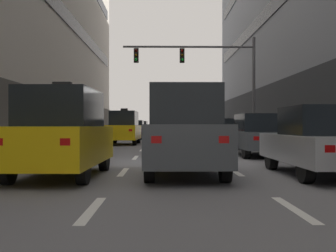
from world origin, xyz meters
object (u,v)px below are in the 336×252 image
car_driving_0 (171,134)px  traffic_signal_0 (209,69)px  car_driving_3 (184,131)px  car_driving_6 (134,130)px  taxi_driving_4 (62,133)px  car_driving_2 (139,129)px  car_parked_1 (320,142)px  car_driving_5 (170,132)px  car_parked_3 (233,134)px  car_parked_2 (258,135)px  taxi_driving_1 (124,128)px

car_driving_0 → traffic_signal_0: 4.86m
car_driving_3 → car_driving_6: size_ratio=0.99×
car_driving_3 → taxi_driving_4: (-3.02, -0.34, -0.04)m
taxi_driving_4 → traffic_signal_0: bearing=69.7°
car_driving_2 → car_parked_1: size_ratio=1.01×
car_driving_5 → car_driving_6: (-3.13, 10.00, 0.03)m
car_driving_6 → car_parked_3: bearing=-65.9°
car_parked_2 → car_driving_2: bearing=103.7°
car_driving_0 → car_parked_2: 6.42m
car_driving_0 → car_parked_2: size_ratio=0.91×
car_parked_2 → car_parked_3: car_parked_2 is taller
car_parked_3 → car_driving_5: bearing=126.1°
car_parked_2 → traffic_signal_0: (-1.23, 7.35, 3.74)m
traffic_signal_0 → car_parked_2: bearing=-80.5°
traffic_signal_0 → car_driving_6: bearing=111.8°
car_parked_2 → taxi_driving_4: bearing=-133.5°
taxi_driving_1 → car_driving_3: bearing=-79.7°
car_parked_3 → traffic_signal_0: bearing=132.1°
car_driving_2 → car_parked_1: car_parked_1 is taller
car_driving_5 → traffic_signal_0: traffic_signal_0 is taller
car_driving_6 → traffic_signal_0: 14.85m
car_driving_3 → traffic_signal_0: bearing=80.9°
taxi_driving_4 → car_parked_1: size_ratio=0.97×
car_driving_0 → car_driving_3: car_driving_3 is taller
car_driving_2 → car_driving_3: (2.99, -32.74, 0.26)m
car_driving_3 → car_driving_6: bearing=96.6°
taxi_driving_1 → car_driving_2: taxi_driving_1 is taller
taxi_driving_4 → car_driving_6: (-0.11, 27.50, -0.22)m
car_parked_1 → traffic_signal_0: traffic_signal_0 is taller
taxi_driving_1 → taxi_driving_4: taxi_driving_1 is taller
taxi_driving_4 → car_parked_3: bearing=63.2°
car_driving_2 → taxi_driving_4: 33.08m
taxi_driving_1 → car_parked_1: 18.48m
car_driving_6 → car_parked_2: (6.57, -20.69, 0.00)m
car_parked_3 → traffic_signal_0: traffic_signal_0 is taller
car_driving_3 → car_parked_3: car_driving_3 is taller
taxi_driving_1 → car_driving_5: bearing=1.4°
car_parked_3 → taxi_driving_4: bearing=-116.8°
car_driving_5 → car_parked_3: 5.83m
car_driving_5 → car_driving_2: bearing=100.8°
taxi_driving_4 → car_driving_6: size_ratio=0.96×
car_driving_2 → car_parked_2: size_ratio=1.00×
taxi_driving_1 → car_driving_3: taxi_driving_1 is taller
taxi_driving_1 → car_driving_2: (0.12, 15.65, -0.26)m
car_driving_3 → taxi_driving_4: bearing=-173.6°
car_driving_0 → car_driving_2: 21.09m
car_driving_5 → car_driving_6: size_ratio=0.96×
car_parked_3 → traffic_signal_0: 4.21m
taxi_driving_1 → car_driving_5: 3.12m
car_driving_5 → car_driving_6: bearing=107.4°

